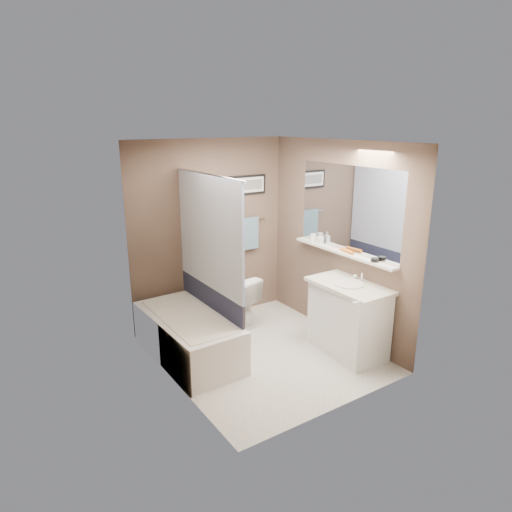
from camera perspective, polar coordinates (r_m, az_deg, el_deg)
ground at (r=5.43m, az=0.89°, el=-12.10°), size 2.50×2.50×0.00m
ceiling at (r=4.77m, az=1.02°, el=13.87°), size 2.20×2.50×0.04m
wall_back at (r=5.99m, az=-5.72°, el=2.91°), size 2.20×0.04×2.40m
wall_front at (r=4.07m, az=10.82°, el=-3.94°), size 2.20×0.04×2.40m
wall_left at (r=4.47m, az=-10.54°, el=-2.01°), size 0.04×2.50×2.40m
wall_right at (r=5.63m, az=10.07°, el=1.85°), size 0.04×2.50×2.40m
tile_surround at (r=4.98m, az=-12.83°, el=-2.68°), size 0.02×1.55×2.00m
curtain_rod at (r=5.02m, az=-6.12°, el=10.13°), size 0.02×1.55×0.02m
curtain_upper at (r=5.13m, az=-5.90°, el=2.90°), size 0.03×1.45×1.28m
curtain_lower at (r=5.38m, az=-5.64°, el=-5.61°), size 0.03×1.45×0.36m
mirror at (r=5.44m, az=11.45°, el=5.81°), size 0.02×1.60×1.00m
shelf at (r=5.52m, az=10.74°, el=0.45°), size 0.12×1.60×0.03m
towel_bar at (r=6.22m, az=-1.20°, el=4.45°), size 0.60×0.02×0.02m
towel at (r=6.25m, az=-1.09°, el=2.80°), size 0.34×0.05×0.44m
art_frame at (r=6.15m, az=-1.31°, el=8.85°), size 0.62×0.02×0.26m
art_mat at (r=6.14m, az=-1.24°, el=8.84°), size 0.56×0.00×0.20m
art_image at (r=6.14m, az=-1.22°, el=8.84°), size 0.50×0.00×0.13m
door at (r=4.51m, az=15.85°, el=-4.93°), size 0.80×0.02×2.00m
door_handle at (r=4.31m, az=12.43°, el=-5.69°), size 0.10×0.02×0.02m
bathtub at (r=5.31m, az=-8.48°, el=-9.95°), size 0.74×1.52×0.50m
tub_rim at (r=5.20m, az=-8.60°, el=-7.49°), size 0.56×1.36×0.02m
toilet at (r=6.04m, az=-2.59°, el=-5.52°), size 0.53×0.73×0.67m
vanity at (r=5.41m, az=11.43°, el=-7.83°), size 0.57×0.93×0.80m
countertop at (r=5.25m, az=11.61°, el=-3.68°), size 0.54×0.96×0.04m
sink_basin at (r=5.23m, az=11.55°, el=-3.41°), size 0.34×0.34×0.01m
faucet_spout at (r=5.35m, az=13.10°, el=-2.56°), size 0.02×0.02×0.10m
faucet_knob at (r=5.42m, az=12.33°, el=-2.48°), size 0.05×0.05×0.05m
candle_bowl_near at (r=5.18m, az=14.63°, el=-0.48°), size 0.09×0.09×0.04m
hair_brush_front at (r=5.46m, az=11.32°, el=0.64°), size 0.06×0.22×0.04m
pink_comb at (r=5.62m, az=9.68°, el=0.99°), size 0.04×0.16×0.01m
glass_jar at (r=5.88m, az=7.17°, el=2.27°), size 0.08×0.08×0.10m
soap_bottle at (r=5.78m, az=8.02°, el=2.19°), size 0.07×0.07×0.14m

